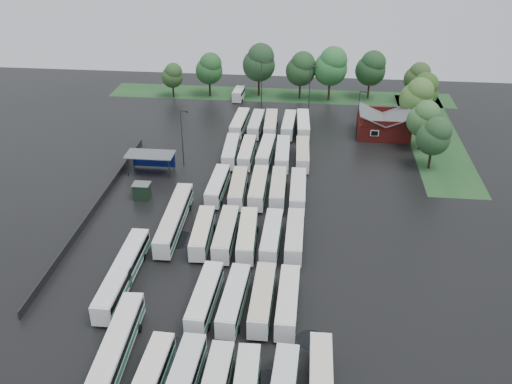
# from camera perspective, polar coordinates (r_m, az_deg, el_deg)

# --- Properties ---
(ground) EXTENTS (160.00, 160.00, 0.00)m
(ground) POSITION_cam_1_polar(r_m,az_deg,el_deg) (78.56, -2.39, -5.70)
(ground) COLOR black
(ground) RESTS_ON ground
(brick_building) EXTENTS (10.07, 8.60, 5.39)m
(brick_building) POSITION_cam_1_polar(r_m,az_deg,el_deg) (115.84, 12.61, 6.42)
(brick_building) COLOR maroon
(brick_building) RESTS_ON ground
(wash_shed) EXTENTS (8.20, 4.20, 3.58)m
(wash_shed) POSITION_cam_1_polar(r_m,az_deg,el_deg) (99.35, -10.48, 3.56)
(wash_shed) COLOR #2D2D30
(wash_shed) RESTS_ON ground
(utility_hut) EXTENTS (2.70, 2.20, 2.62)m
(utility_hut) POSITION_cam_1_polar(r_m,az_deg,el_deg) (91.77, -11.33, 0.10)
(utility_hut) COLOR black
(utility_hut) RESTS_ON ground
(grass_strip_north) EXTENTS (80.00, 10.00, 0.01)m
(grass_strip_north) POSITION_cam_1_polar(r_m,az_deg,el_deg) (136.57, 2.37, 9.65)
(grass_strip_north) COLOR #1D451E
(grass_strip_north) RESTS_ON ground
(grass_strip_east) EXTENTS (10.00, 50.00, 0.01)m
(grass_strip_east) POSITION_cam_1_polar(r_m,az_deg,el_deg) (118.18, 17.34, 5.26)
(grass_strip_east) COLOR #1D451E
(grass_strip_east) RESTS_ON ground
(west_fence) EXTENTS (0.10, 50.00, 1.20)m
(west_fence) POSITION_cam_1_polar(r_m,az_deg,el_deg) (90.28, -15.74, -1.49)
(west_fence) COLOR #2D2D30
(west_fence) RESTS_ON ground
(bus_r0c0) EXTENTS (2.63, 10.97, 3.04)m
(bus_r0c0) POSITION_cam_1_polar(r_m,az_deg,el_deg) (59.15, -10.59, -18.03)
(bus_r0c0) COLOR white
(bus_r0c0) RESTS_ON ground
(bus_r0c1) EXTENTS (2.81, 11.37, 3.14)m
(bus_r0c1) POSITION_cam_1_polar(r_m,az_deg,el_deg) (58.32, -7.41, -18.48)
(bus_r0c1) COLOR white
(bus_r0c1) RESTS_ON ground
(bus_r1c1) EXTENTS (2.75, 11.06, 3.06)m
(bus_r1c1) POSITION_cam_1_polar(r_m,az_deg,el_deg) (67.73, -5.13, -10.45)
(bus_r1c1) COLOR white
(bus_r1c1) RESTS_ON ground
(bus_r1c2) EXTENTS (2.75, 10.92, 3.02)m
(bus_r1c2) POSITION_cam_1_polar(r_m,az_deg,el_deg) (67.25, -2.24, -10.69)
(bus_r1c2) COLOR white
(bus_r1c2) RESTS_ON ground
(bus_r1c3) EXTENTS (2.41, 11.05, 3.07)m
(bus_r1c3) POSITION_cam_1_polar(r_m,az_deg,el_deg) (67.24, 0.63, -10.64)
(bus_r1c3) COLOR white
(bus_r1c3) RESTS_ON ground
(bus_r1c4) EXTENTS (2.42, 10.99, 3.05)m
(bus_r1c4) POSITION_cam_1_polar(r_m,az_deg,el_deg) (66.99, 3.19, -10.88)
(bus_r1c4) COLOR white
(bus_r1c4) RESTS_ON ground
(bus_r2c0) EXTENTS (2.74, 10.81, 2.99)m
(bus_r2c0) POSITION_cam_1_polar(r_m,az_deg,el_deg) (79.25, -5.38, -4.05)
(bus_r2c0) COLOR white
(bus_r2c0) RESTS_ON ground
(bus_r2c1) EXTENTS (2.52, 11.30, 3.14)m
(bus_r2c1) POSITION_cam_1_polar(r_m,az_deg,el_deg) (78.62, -3.03, -4.18)
(bus_r2c1) COLOR white
(bus_r2c1) RESTS_ON ground
(bus_r2c2) EXTENTS (2.89, 11.17, 3.08)m
(bus_r2c2) POSITION_cam_1_polar(r_m,az_deg,el_deg) (78.24, -0.88, -4.34)
(bus_r2c2) COLOR white
(bus_r2c2) RESTS_ON ground
(bus_r2c3) EXTENTS (2.46, 10.98, 3.05)m
(bus_r2c3) POSITION_cam_1_polar(r_m,az_deg,el_deg) (78.05, 1.56, -4.45)
(bus_r2c3) COLOR white
(bus_r2c3) RESTS_ON ground
(bus_r2c4) EXTENTS (2.40, 11.01, 3.06)m
(bus_r2c4) POSITION_cam_1_polar(r_m,az_deg,el_deg) (78.24, 3.88, -4.42)
(bus_r2c4) COLOR white
(bus_r2c4) RESTS_ON ground
(bus_r3c0) EXTENTS (2.49, 10.82, 3.00)m
(bus_r3c0) POSITION_cam_1_polar(r_m,az_deg,el_deg) (91.05, -3.87, 0.63)
(bus_r3c0) COLOR white
(bus_r3c0) RESTS_ON ground
(bus_r3c1) EXTENTS (2.69, 10.82, 2.99)m
(bus_r3c1) POSITION_cam_1_polar(r_m,az_deg,el_deg) (90.22, -1.80, 0.41)
(bus_r3c1) COLOR white
(bus_r3c1) RESTS_ON ground
(bus_r3c2) EXTENTS (2.48, 11.16, 3.10)m
(bus_r3c2) POSITION_cam_1_polar(r_m,az_deg,el_deg) (90.15, 0.24, 0.44)
(bus_r3c2) COLOR white
(bus_r3c2) RESTS_ON ground
(bus_r3c3) EXTENTS (2.55, 10.92, 3.03)m
(bus_r3c3) POSITION_cam_1_polar(r_m,az_deg,el_deg) (90.13, 2.23, 0.38)
(bus_r3c3) COLOR white
(bus_r3c3) RESTS_ON ground
(bus_r3c4) EXTENTS (2.57, 11.32, 3.14)m
(bus_r3c4) POSITION_cam_1_polar(r_m,az_deg,el_deg) (89.41, 4.21, 0.12)
(bus_r3c4) COLOR white
(bus_r3c4) RESTS_ON ground
(bus_r4c0) EXTENTS (2.81, 11.04, 3.05)m
(bus_r4c0) POSITION_cam_1_polar(r_m,az_deg,el_deg) (102.82, -2.53, 4.10)
(bus_r4c0) COLOR white
(bus_r4c0) RESTS_ON ground
(bus_r4c1) EXTENTS (2.29, 10.67, 2.97)m
(bus_r4c1) POSITION_cam_1_polar(r_m,az_deg,el_deg) (102.28, -0.90, 3.97)
(bus_r4c1) COLOR white
(bus_r4c1) RESTS_ON ground
(bus_r4c2) EXTENTS (2.71, 11.00, 3.04)m
(bus_r4c2) POSITION_cam_1_polar(r_m,az_deg,el_deg) (102.46, 0.99, 4.04)
(bus_r4c2) COLOR white
(bus_r4c2) RESTS_ON ground
(bus_r4c3) EXTENTS (2.67, 11.21, 3.10)m
(bus_r4c3) POSITION_cam_1_polar(r_m,az_deg,el_deg) (101.69, 2.68, 3.83)
(bus_r4c3) COLOR white
(bus_r4c3) RESTS_ON ground
(bus_r4c4) EXTENTS (2.69, 10.89, 3.01)m
(bus_r4c4) POSITION_cam_1_polar(r_m,az_deg,el_deg) (101.94, 4.67, 3.80)
(bus_r4c4) COLOR white
(bus_r4c4) RESTS_ON ground
(bus_r5c0) EXTENTS (2.78, 11.19, 3.09)m
(bus_r5c0) POSITION_cam_1_polar(r_m,az_deg,el_deg) (115.21, -1.64, 6.90)
(bus_r5c0) COLOR white
(bus_r5c0) RESTS_ON ground
(bus_r5c1) EXTENTS (2.50, 10.77, 2.99)m
(bus_r5c1) POSITION_cam_1_polar(r_m,az_deg,el_deg) (114.80, 0.01, 6.80)
(bus_r5c1) COLOR white
(bus_r5c1) RESTS_ON ground
(bus_r5c2) EXTENTS (2.72, 11.16, 3.09)m
(bus_r5c2) POSITION_cam_1_polar(r_m,az_deg,el_deg) (114.51, 1.49, 6.77)
(bus_r5c2) COLOR white
(bus_r5c2) RESTS_ON ground
(bus_r5c3) EXTENTS (2.56, 10.75, 2.98)m
(bus_r5c3) POSITION_cam_1_polar(r_m,az_deg,el_deg) (114.67, 3.29, 6.73)
(bus_r5c3) COLOR white
(bus_r5c3) RESTS_ON ground
(bus_r5c4) EXTENTS (2.96, 11.37, 3.13)m
(bus_r5c4) POSITION_cam_1_polar(r_m,az_deg,el_deg) (114.64, 4.73, 6.72)
(bus_r5c4) COLOR white
(bus_r5c4) RESTS_ON ground
(artic_bus_west_a) EXTENTS (3.01, 16.86, 3.11)m
(artic_bus_west_a) POSITION_cam_1_polar(r_m,az_deg,el_deg) (62.34, -14.04, -15.45)
(artic_bus_west_a) COLOR white
(artic_bus_west_a) RESTS_ON ground
(artic_bus_west_b) EXTENTS (2.80, 16.98, 3.14)m
(artic_bus_west_b) POSITION_cam_1_polar(r_m,az_deg,el_deg) (82.72, -8.18, -2.64)
(artic_bus_west_b) COLOR white
(artic_bus_west_b) RESTS_ON ground
(artic_bus_west_c) EXTENTS (2.45, 16.64, 3.09)m
(artic_bus_west_c) POSITION_cam_1_polar(r_m,az_deg,el_deg) (73.02, -13.18, -7.90)
(artic_bus_west_c) COLOR white
(artic_bus_west_c) RESTS_ON ground
(minibus) EXTENTS (2.44, 5.83, 2.50)m
(minibus) POSITION_cam_1_polar(r_m,az_deg,el_deg) (133.10, -1.74, 9.78)
(minibus) COLOR silver
(minibus) RESTS_ON ground
(tree_north_0) EXTENTS (4.94, 4.94, 8.18)m
(tree_north_0) POSITION_cam_1_polar(r_m,az_deg,el_deg) (134.86, -8.34, 11.48)
(tree_north_0) COLOR black
(tree_north_0) RESTS_ON ground
(tree_north_1) EXTENTS (6.24, 6.24, 10.34)m
(tree_north_1) POSITION_cam_1_polar(r_m,az_deg,el_deg) (134.28, -4.66, 12.23)
(tree_north_1) COLOR black
(tree_north_1) RESTS_ON ground
(tree_north_2) EXTENTS (7.51, 7.51, 12.44)m
(tree_north_2) POSITION_cam_1_polar(r_m,az_deg,el_deg) (133.71, 0.36, 12.85)
(tree_north_2) COLOR black
(tree_north_2) RESTS_ON ground
(tree_north_3) EXTENTS (6.74, 6.74, 11.16)m
(tree_north_3) POSITION_cam_1_polar(r_m,az_deg,el_deg) (132.18, 4.56, 12.21)
(tree_north_3) COLOR #382719
(tree_north_3) RESTS_ON ground
(tree_north_4) EXTENTS (7.57, 7.57, 12.54)m
(tree_north_4) POSITION_cam_1_polar(r_m,az_deg,el_deg) (131.68, 7.55, 12.39)
(tree_north_4) COLOR #38291D
(tree_north_4) RESTS_ON ground
(tree_north_5) EXTENTS (6.85, 6.85, 11.34)m
(tree_north_5) POSITION_cam_1_polar(r_m,az_deg,el_deg) (134.32, 11.47, 12.06)
(tree_north_5) COLOR #362217
(tree_north_5) RESTS_ON ground
(tree_north_6) EXTENTS (5.79, 5.79, 9.60)m
(tree_north_6) POSITION_cam_1_polar(r_m,az_deg,el_deg) (133.93, 15.88, 10.99)
(tree_north_6) COLOR black
(tree_north_6) RESTS_ON ground
(tree_east_0) EXTENTS (5.84, 5.84, 9.68)m
(tree_east_0) POSITION_cam_1_polar(r_m,az_deg,el_deg) (102.20, 17.44, 5.39)
(tree_east_0) COLOR black
(tree_east_0) RESTS_ON ground
(tree_east_1) EXTENTS (5.88, 5.88, 9.73)m
(tree_east_1) POSITION_cam_1_polar(r_m,az_deg,el_deg) (109.38, 16.46, 7.07)
(tree_east_1) COLOR black
(tree_east_1) RESTS_ON ground
(tree_east_2) EXTENTS (6.57, 6.57, 10.88)m
(tree_east_2) POSITION_cam_1_polar(r_m,az_deg,el_deg) (118.55, 15.84, 9.19)
(tree_east_2) COLOR black
(tree_east_2) RESTS_ON ground
(tree_east_3) EXTENTS (6.37, 6.37, 10.54)m
(tree_east_3) POSITION_cam_1_polar(r_m,az_deg,el_deg) (123.37, 16.41, 9.75)
(tree_east_3) COLOR #312415
(tree_east_3) RESTS_ON ground
(tree_east_4) EXTENTS (4.79, 4.77, 7.91)m
(tree_east_4) POSITION_cam_1_polar(r_m,az_deg,el_deg) (134.32, 16.16, 10.51)
(tree_east_4) COLOR #352215
(tree_east_4) RESTS_ON ground
(lamp_post_ne) EXTENTS (1.47, 0.29, 9.57)m
(lamp_post_ne) POSITION_cam_1_polar(r_m,az_deg,el_deg) (112.26, 10.26, 7.96)
(lamp_post_ne) COLOR #2D2D30
(lamp_post_ne) RESTS_ON ground
(lamp_post_nw) EXTENTS (1.58, 0.31, 10.26)m
(lamp_post_nw) POSITION_cam_1_polar(r_m,az_deg,el_deg) (99.86, -7.35, 5.81)
(lamp_post_nw) COLOR #2D2D30
(lamp_post_nw) RESTS_ON ground
(lamp_post_back_w) EXTENTS (1.68, 0.33, 10.89)m
(lamp_post_back_w) POSITION_cam_1_polar(r_m,az_deg,el_deg) (125.02, 0.63, 10.92)
(lamp_post_back_w) COLOR #2D2D30
(lamp_post_back_w) RESTS_ON ground
(lamp_post_back_e) EXTENTS (1.59, 0.31, 10.33)m
(lamp_post_back_e) POSITION_cam_1_polar(r_m,az_deg,el_deg) (124.36, 5.46, 10.54)
(lamp_post_back_e) COLOR #2D2D30
(lamp_post_back_e) RESTS_ON ground
(puddle_0) EXTENTS (4.41, 4.41, 0.01)m
(puddle_0) POSITION_cam_1_polar(r_m,az_deg,el_deg) (64.30, -8.99, -15.29)
(puddle_0) COLOR black
(puddle_0) RESTS_ON ground
(puddle_1) EXTENTS (2.76, 2.76, 0.01)m
(puddle_1) POSITION_cam_1_polar(r_m,az_deg,el_deg) (60.60, 1.14, -18.25)
(puddle_1) COLOR black
(puddle_1) RESTS_ON ground
(puddle_2) EXTENTS (4.63, 4.63, 0.01)m
(puddle_2) POSITION_cam_1_polar(r_m,az_deg,el_deg) (81.11, -7.71, -4.74)
(puddle_2) COLOR black
(puddle_2) RESTS_ON ground
(puddle_3) EXTENTS (5.10, 5.10, 0.01)m
(puddle_3) POSITION_cam_1_polar(r_m,az_deg,el_deg) (77.64, 0.49, -6.13)
(puddle_3) COLOR black
(puddle_3) RESTS_ON ground
(puddle_4) EXTENTS (3.28, 3.28, 0.01)m
(puddle_4) POSITION_cam_1_polar(r_m,az_deg,el_deg) (64.91, 5.53, -14.51)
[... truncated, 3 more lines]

